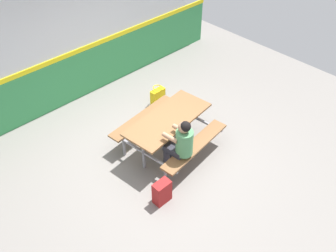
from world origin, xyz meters
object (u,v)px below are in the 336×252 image
at_px(student_nearer, 181,142).
at_px(tote_bag_bright, 158,96).
at_px(backpack_dark, 162,192).
at_px(picnic_table_main, 168,125).

xyz_separation_m(student_nearer, tote_bag_bright, (1.10, 1.79, -0.51)).
relative_size(backpack_dark, tote_bag_bright, 1.02).
relative_size(picnic_table_main, student_nearer, 1.51).
bearing_deg(student_nearer, tote_bag_bright, 58.43).
bearing_deg(backpack_dark, student_nearer, 20.88).
xyz_separation_m(picnic_table_main, backpack_dark, (-0.97, -0.86, -0.36)).
bearing_deg(tote_bag_bright, backpack_dark, -131.15).
distance_m(picnic_table_main, student_nearer, 0.66).
distance_m(student_nearer, tote_bag_bright, 2.17).
bearing_deg(student_nearer, backpack_dark, -159.12).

